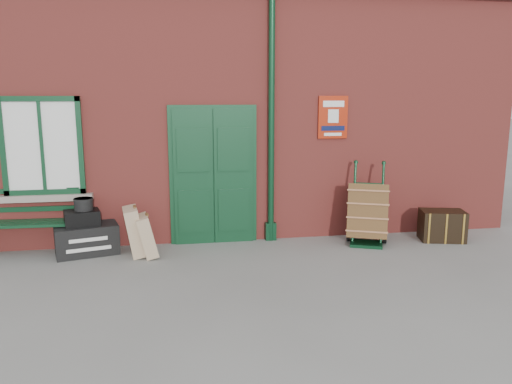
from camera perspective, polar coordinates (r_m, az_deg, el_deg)
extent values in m
plane|color=gray|center=(7.04, -1.29, -9.01)|extent=(80.00, 80.00, 0.00)
cube|color=#B04038|center=(10.10, -4.23, 8.66)|extent=(10.00, 4.00, 4.00)
cube|color=#38302B|center=(10.24, -4.41, 20.76)|extent=(10.30, 4.30, 0.30)
cube|color=#0E361D|center=(8.14, -4.89, 1.71)|extent=(1.42, 0.12, 2.32)
cube|color=white|center=(8.27, -23.27, 4.84)|extent=(1.20, 0.08, 1.50)
cylinder|color=#0D341C|center=(8.14, 1.77, 8.11)|extent=(0.10, 0.10, 4.00)
cube|color=#A4220B|center=(8.45, 8.78, 8.44)|extent=(0.50, 0.03, 0.70)
cube|color=#0E361D|center=(8.35, -25.29, -3.28)|extent=(1.69, 0.51, 0.04)
cube|color=#0E361D|center=(8.52, -24.97, -0.84)|extent=(1.67, 0.10, 0.45)
cube|color=#0D341C|center=(8.21, -19.78, -4.92)|extent=(0.08, 0.50, 0.50)
cube|color=black|center=(8.13, -18.77, -5.16)|extent=(1.02, 0.72, 0.46)
cube|color=black|center=(8.05, -19.27, -2.81)|extent=(0.58, 0.48, 0.23)
cylinder|color=black|center=(8.03, -19.12, -1.32)|extent=(0.34, 0.34, 0.18)
cube|color=tan|center=(7.83, -13.72, -4.38)|extent=(0.38, 0.56, 0.75)
cube|color=tan|center=(7.74, -12.42, -4.90)|extent=(0.38, 0.51, 0.65)
cube|color=#0D341C|center=(8.37, 12.48, -5.82)|extent=(0.62, 0.54, 0.05)
cylinder|color=#0D341C|center=(8.39, 11.13, -1.19)|extent=(0.18, 0.35, 1.30)
cylinder|color=#0D341C|center=(8.39, 14.22, -1.33)|extent=(0.18, 0.35, 1.30)
cylinder|color=black|center=(8.54, 10.52, -4.71)|extent=(0.14, 0.25, 0.25)
cylinder|color=black|center=(8.54, 14.52, -4.88)|extent=(0.14, 0.25, 0.25)
cube|color=brown|center=(8.40, 12.64, -2.18)|extent=(0.85, 0.88, 0.97)
cube|color=black|center=(8.97, 20.50, -3.60)|extent=(0.80, 0.61, 0.51)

